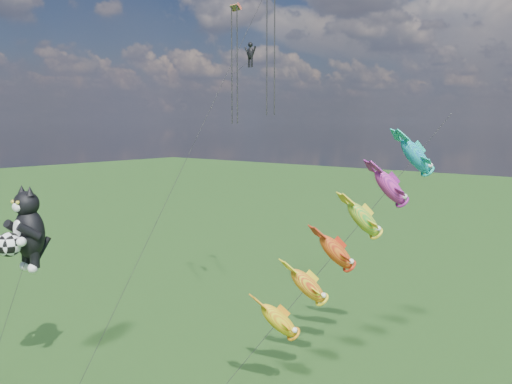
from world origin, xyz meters
The scene contains 4 objects.
ground centered at (0.00, 0.00, 0.00)m, with size 300.00×300.00×0.00m, color #11380E.
cat_kite_rig centered at (4.20, -0.54, 9.31)m, with size 2.28×4.08×11.81m.
fish_windsock_rig centered at (18.36, 11.26, 8.94)m, with size 7.51×14.19×15.89m.
parafoil_rig centered at (8.05, 14.54, 20.22)m, with size 1.98×17.55×25.65m.
Camera 1 is at (34.57, -16.62, 15.41)m, focal length 40.00 mm.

